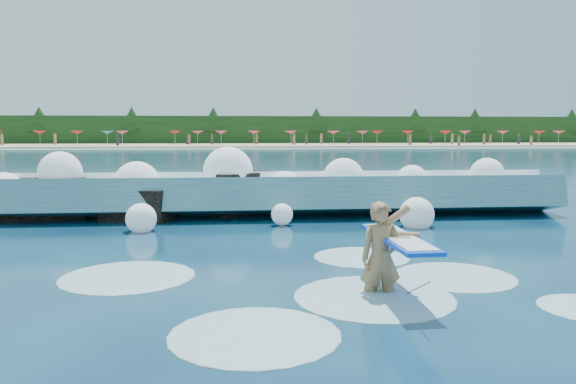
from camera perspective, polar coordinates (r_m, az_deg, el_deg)
ground at (r=10.16m, az=-7.41°, el=-8.07°), size 200.00×200.00×0.00m
beach at (r=87.87m, az=-5.86°, el=4.71°), size 140.00×20.00×0.40m
wet_band at (r=76.88m, az=-5.88°, el=4.38°), size 140.00×5.00×0.08m
treeline at (r=97.84m, az=-5.85°, el=6.21°), size 140.00×4.00×5.00m
breaking_wave at (r=16.91m, az=-4.05°, el=-0.38°), size 18.42×2.85×1.59m
rock_cluster at (r=17.31m, az=-15.53°, el=-0.75°), size 8.48×3.48×1.46m
surfer_with_board at (r=8.70m, az=9.82°, el=-6.22°), size 0.91×2.90×1.73m
wave_spray at (r=16.60m, az=-5.75°, el=1.05°), size 15.32×4.14×2.15m
surf_foam at (r=9.10m, az=3.29°, el=-9.73°), size 8.71×6.11×0.12m
beach_umbrellas at (r=89.58m, az=-5.91°, el=6.05°), size 111.72×5.32×0.50m
beachgoers at (r=85.99m, az=-7.10°, el=5.27°), size 100.22×13.47×1.94m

